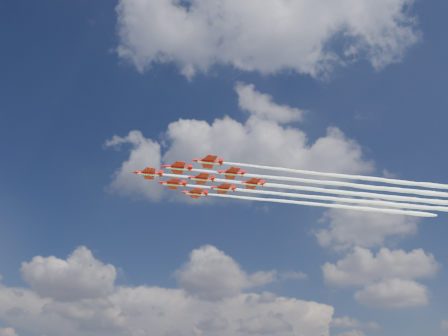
{
  "coord_description": "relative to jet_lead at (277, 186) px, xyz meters",
  "views": [
    {
      "loc": [
        41.63,
        -150.0,
        4.0
      ],
      "look_at": [
        13.11,
        -4.08,
        81.24
      ],
      "focal_mm": 35.0,
      "sensor_mm": 36.0,
      "label": 1
    }
  ],
  "objects": [
    {
      "name": "jet_row4_port",
      "position": [
        30.63,
        5.76,
        0.0
      ],
      "size": [
        100.53,
        47.27,
        2.91
      ],
      "rotation": [
        0.0,
        0.0,
        0.41
      ],
      "color": "#BA0B0A"
    },
    {
      "name": "jet_row2_port",
      "position": [
        12.11,
        -2.4,
        0.0
      ],
      "size": [
        100.53,
        47.27,
        2.91
      ],
      "rotation": [
        0.0,
        0.0,
        0.41
      ],
      "color": "#BA0B0A"
    },
    {
      "name": "jet_tail",
      "position": [
        37.04,
        16.31,
        0.0
      ],
      "size": [
        100.53,
        47.27,
        2.91
      ],
      "rotation": [
        0.0,
        0.0,
        0.41
      ],
      "color": "#BA0B0A"
    },
    {
      "name": "jet_row4_starb",
      "position": [
        24.93,
        18.7,
        0.0
      ],
      "size": [
        100.53,
        47.27,
        2.91
      ],
      "rotation": [
        0.0,
        0.0,
        0.41
      ],
      "color": "#BA0B0A"
    },
    {
      "name": "jet_row3_centre",
      "position": [
        18.52,
        8.15,
        0.0
      ],
      "size": [
        100.53,
        47.27,
        2.91
      ],
      "rotation": [
        0.0,
        0.0,
        0.41
      ],
      "color": "#BA0B0A"
    },
    {
      "name": "jet_row3_port",
      "position": [
        24.22,
        -4.8,
        0.0
      ],
      "size": [
        100.53,
        47.27,
        2.91
      ],
      "rotation": [
        0.0,
        0.0,
        0.41
      ],
      "color": "#BA0B0A"
    },
    {
      "name": "jet_lead",
      "position": [
        0.0,
        0.0,
        0.0
      ],
      "size": [
        100.53,
        47.27,
        2.91
      ],
      "rotation": [
        0.0,
        0.0,
        0.41
      ],
      "color": "#BA0B0A"
    },
    {
      "name": "jet_row2_starb",
      "position": [
        6.41,
        10.55,
        0.0
      ],
      "size": [
        100.53,
        47.27,
        2.91
      ],
      "rotation": [
        0.0,
        0.0,
        0.41
      ],
      "color": "#BA0B0A"
    },
    {
      "name": "jet_row3_starb",
      "position": [
        12.82,
        21.1,
        0.0
      ],
      "size": [
        100.53,
        47.27,
        2.91
      ],
      "rotation": [
        0.0,
        0.0,
        0.41
      ],
      "color": "#BA0B0A"
    }
  ]
}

